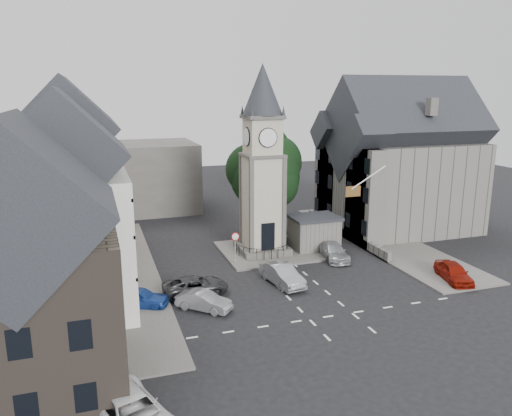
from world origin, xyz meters
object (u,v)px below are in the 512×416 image
object	(u,v)px
clock_tower	(262,162)
pedestrian	(336,231)
stone_shelter	(314,232)
car_west_blue	(139,297)
car_east_red	(454,272)

from	to	relation	value
clock_tower	pedestrian	distance (m)	10.91
stone_shelter	car_west_blue	xyz separation A→B (m)	(-16.30, -7.68, -0.88)
clock_tower	car_west_blue	bearing A→B (deg)	-144.60
clock_tower	car_west_blue	world-z (taller)	clock_tower
clock_tower	car_west_blue	size ratio (longest dim) A/B	4.13
pedestrian	car_west_blue	bearing A→B (deg)	-2.42
clock_tower	pedestrian	bearing A→B (deg)	10.57
clock_tower	pedestrian	size ratio (longest dim) A/B	9.55
car_west_blue	car_east_red	size ratio (longest dim) A/B	0.93
pedestrian	clock_tower	bearing A→B (deg)	-18.21
car_west_blue	clock_tower	bearing A→B (deg)	-31.27
clock_tower	car_west_blue	distance (m)	15.95
clock_tower	stone_shelter	world-z (taller)	clock_tower
clock_tower	pedestrian	xyz separation A→B (m)	(8.00, 1.49, -7.27)
car_west_blue	pedestrian	distance (m)	21.77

